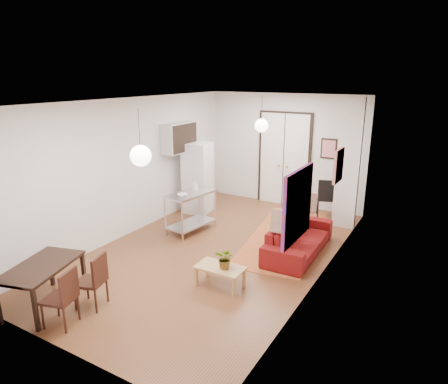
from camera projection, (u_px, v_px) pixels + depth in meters
The scene contains 27 objects.
floor at pixel (216, 250), 7.90m from camera, with size 7.00×7.00×0.00m, color brown.
ceiling at pixel (215, 101), 7.08m from camera, with size 4.20×7.00×0.02m, color white.
wall_back at pixel (285, 150), 10.39m from camera, with size 4.20×0.02×2.90m, color silver.
wall_front at pixel (57, 246), 4.59m from camera, with size 4.20×0.02×2.90m, color silver.
wall_left at pixel (131, 167), 8.50m from camera, with size 0.02×7.00×2.90m, color silver.
wall_right at pixel (325, 196), 6.48m from camera, with size 0.02×7.00×2.90m, color silver.
double_doors at pixel (284, 160), 10.42m from camera, with size 1.44×0.06×2.50m, color white.
stub_partition at pixel (348, 165), 8.71m from camera, with size 0.50×0.10×2.90m, color silver.
wall_cabinet at pixel (179, 138), 9.53m from camera, with size 0.35×1.00×0.70m, color silver.
painting_popart at pixel (298, 205), 5.39m from camera, with size 0.05×1.00×1.00m, color red.
painting_abstract at pixel (339, 166), 7.05m from camera, with size 0.05×0.50×0.60m, color beige.
poster_back at pixel (329, 149), 9.77m from camera, with size 0.40×0.03×0.50m, color red.
print_left at pixel (186, 132), 10.00m from camera, with size 0.03×0.44×0.54m, color #92623D.
pendant_back at pixel (261, 125), 8.92m from camera, with size 0.30×0.30×0.80m.
pendant_front at pixel (141, 156), 5.60m from camera, with size 0.30×0.30×0.80m.
kilim_rug at pixel (285, 236), 8.57m from camera, with size 1.35×3.61×0.01m, color #C66431.
sofa at pixel (299, 238), 7.73m from camera, with size 2.05×0.80×0.60m, color maroon.
coffee_table at pixel (220, 269), 6.49m from camera, with size 0.79×0.44×0.35m.
potted_plant at pixel (225, 259), 6.38m from camera, with size 0.27×0.31×0.34m, color #2C5B28.
kitchen_counter at pixel (191, 207), 8.72m from camera, with size 0.74×1.23×0.89m.
bowl at pixel (182, 195), 8.37m from camera, with size 0.21×0.21×0.05m, color white.
soap_bottle at pixel (195, 186), 8.83m from camera, with size 0.08×0.09×0.19m, color teal.
fridge at pixel (198, 178), 9.92m from camera, with size 0.62×0.62×1.76m, color silver.
dining_table at pixel (42, 270), 5.85m from camera, with size 1.00×1.36×0.67m.
dining_chair_near at pixel (94, 275), 5.95m from camera, with size 0.49×0.61×0.84m.
dining_chair_far at pixel (64, 291), 5.50m from camera, with size 0.49×0.61×0.84m.
black_side_chair at pixel (328, 194), 9.65m from camera, with size 0.58×0.59×0.99m.
Camera 1 is at (3.79, -6.18, 3.35)m, focal length 32.00 mm.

